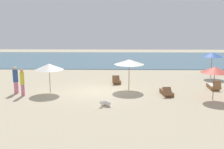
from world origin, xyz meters
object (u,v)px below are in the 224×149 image
at_px(person_1, 16,80).
at_px(umbrella_3, 49,67).
at_px(umbrella_2, 215,70).
at_px(person_0, 22,82).
at_px(lounger_4, 213,87).
at_px(lounger_2, 117,81).
at_px(umbrella_4, 129,62).
at_px(lounger_1, 167,92).
at_px(umbrella_0, 212,54).
at_px(dog, 105,103).

bearing_deg(person_1, umbrella_3, 3.95).
relative_size(umbrella_2, person_0, 1.15).
bearing_deg(lounger_4, lounger_2, 165.82).
bearing_deg(umbrella_2, umbrella_4, 155.56).
height_order(umbrella_2, lounger_4, umbrella_2).
distance_m(lounger_1, person_1, 10.68).
xyz_separation_m(umbrella_3, person_0, (-1.66, -0.84, -0.91)).
xyz_separation_m(umbrella_3, umbrella_4, (5.69, 1.04, 0.20)).
bearing_deg(umbrella_0, lounger_1, -130.78).
bearing_deg(dog, umbrella_2, 12.44).
height_order(lounger_4, person_1, person_1).
distance_m(umbrella_3, lounger_1, 8.45).
distance_m(lounger_1, lounger_4, 4.23).
bearing_deg(lounger_4, umbrella_2, -110.00).
bearing_deg(person_1, umbrella_2, -5.31).
bearing_deg(umbrella_4, umbrella_2, -24.44).
bearing_deg(umbrella_4, person_1, -171.52).
height_order(umbrella_0, lounger_4, umbrella_0).
distance_m(umbrella_2, lounger_1, 3.52).
bearing_deg(umbrella_2, lounger_2, 143.85).
bearing_deg(umbrella_0, person_1, -160.13).
xyz_separation_m(umbrella_0, umbrella_2, (-2.27, -6.95, -0.15)).
bearing_deg(umbrella_3, umbrella_0, 22.47).
xyz_separation_m(umbrella_4, lounger_1, (2.57, -1.43, -1.93)).
bearing_deg(umbrella_0, umbrella_2, -108.11).
height_order(umbrella_0, dog, umbrella_0).
xyz_separation_m(umbrella_4, lounger_4, (6.42, 0.32, -1.92)).
relative_size(umbrella_2, dog, 2.73).
bearing_deg(person_0, umbrella_4, 14.34).
relative_size(umbrella_4, lounger_1, 1.30).
xyz_separation_m(lounger_1, dog, (-4.16, -2.57, 0.03)).
height_order(umbrella_4, lounger_1, umbrella_4).
bearing_deg(lounger_2, umbrella_2, -36.15).
xyz_separation_m(lounger_1, lounger_4, (3.85, 1.75, 0.01)).
height_order(person_0, dog, person_0).
relative_size(lounger_2, lounger_4, 1.00).
bearing_deg(umbrella_2, lounger_1, 160.16).
height_order(person_1, dog, person_1).
bearing_deg(person_1, lounger_1, -1.24).
bearing_deg(lounger_1, umbrella_0, 49.22).
relative_size(lounger_4, person_0, 0.88).
xyz_separation_m(umbrella_2, dog, (-7.00, -1.54, -1.77)).
relative_size(lounger_1, lounger_4, 1.05).
bearing_deg(umbrella_0, lounger_4, -106.82).
bearing_deg(person_1, lounger_2, 25.31).
distance_m(lounger_1, dog, 4.89).
xyz_separation_m(umbrella_0, umbrella_3, (-13.37, -5.53, -0.23)).
height_order(umbrella_2, lounger_2, umbrella_2).
distance_m(lounger_4, dog, 9.10).
distance_m(umbrella_3, dog, 5.34).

